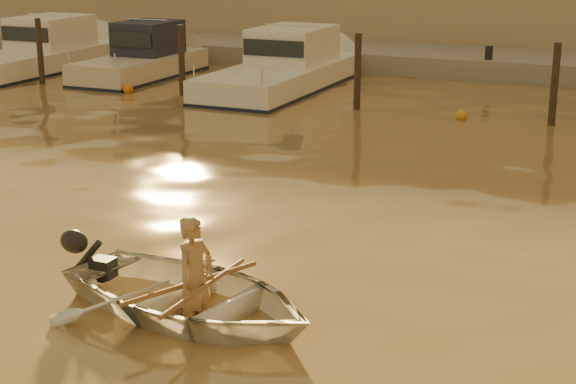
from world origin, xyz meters
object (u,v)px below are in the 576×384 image
at_px(dinghy, 190,296).
at_px(moored_boat_1, 140,58).
at_px(moored_boat_2, 283,67).
at_px(person, 195,279).
at_px(moored_boat_0, 39,52).

xyz_separation_m(dinghy, moored_boat_1, (-10.59, 15.38, 0.38)).
bearing_deg(moored_boat_2, dinghy, -70.06).
relative_size(dinghy, moored_boat_2, 0.42).
xyz_separation_m(person, moored_boat_2, (-5.68, 15.40, 0.14)).
height_order(moored_boat_0, moored_boat_2, same).
relative_size(person, moored_boat_0, 0.20).
bearing_deg(moored_boat_0, moored_boat_2, 0.00).
distance_m(moored_boat_1, moored_boat_2, 5.02).
height_order(person, moored_boat_0, moored_boat_0).
distance_m(dinghy, moored_boat_0, 21.21).
height_order(dinghy, moored_boat_2, moored_boat_2).
bearing_deg(dinghy, moored_boat_2, 30.67).
distance_m(person, moored_boat_2, 16.41).
bearing_deg(dinghy, person, -90.00).
height_order(moored_boat_0, moored_boat_1, same).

